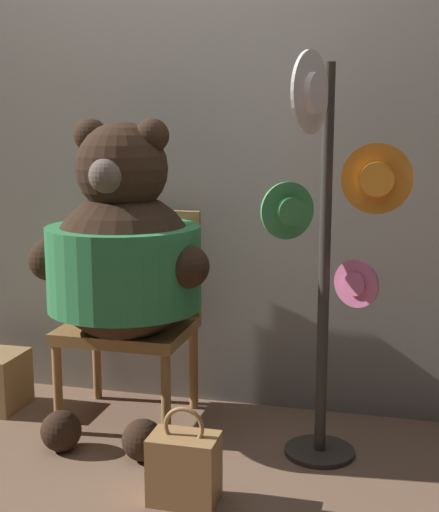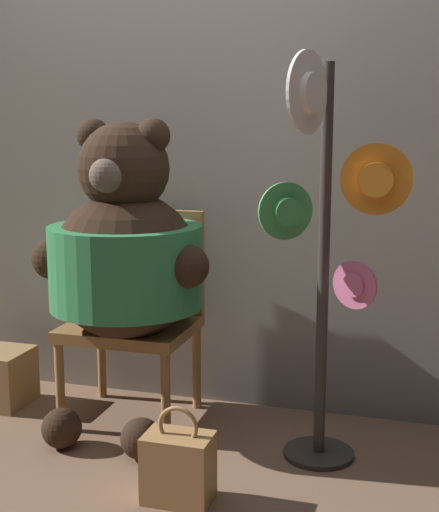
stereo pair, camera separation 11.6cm
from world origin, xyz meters
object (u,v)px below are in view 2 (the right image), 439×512
(chair, at_px, (137,307))
(handbag_on_ground, at_px, (178,466))
(hat_display_rack, at_px, (327,242))
(teddy_bear, at_px, (125,256))

(chair, relative_size, handbag_on_ground, 2.64)
(hat_display_rack, xyz_separation_m, handbag_on_ground, (-0.44, -0.44, -0.74))
(chair, relative_size, teddy_bear, 0.69)
(chair, bearing_deg, handbag_on_ground, -57.54)
(hat_display_rack, distance_m, handbag_on_ground, 0.97)
(hat_display_rack, height_order, handbag_on_ground, hat_display_rack)
(chair, distance_m, handbag_on_ground, 0.91)
(teddy_bear, xyz_separation_m, hat_display_rack, (0.86, -0.10, 0.11))
(hat_display_rack, bearing_deg, teddy_bear, 173.41)
(handbag_on_ground, bearing_deg, chair, 122.46)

